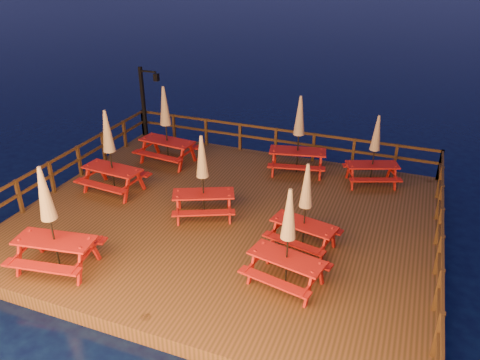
{
  "coord_description": "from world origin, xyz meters",
  "views": [
    {
      "loc": [
        4.72,
        -11.08,
        7.66
      ],
      "look_at": [
        0.18,
        0.6,
        1.34
      ],
      "focal_mm": 35.0,
      "sensor_mm": 36.0,
      "label": 1
    }
  ],
  "objects_px": {
    "picnic_table_0": "(50,218)",
    "picnic_table_2": "(375,149)",
    "lamp_post": "(146,97)",
    "picnic_table_1": "(203,176)"
  },
  "relations": [
    {
      "from": "lamp_post",
      "to": "picnic_table_0",
      "type": "relative_size",
      "value": 1.07
    },
    {
      "from": "picnic_table_0",
      "to": "picnic_table_1",
      "type": "relative_size",
      "value": 1.09
    },
    {
      "from": "lamp_post",
      "to": "picnic_table_0",
      "type": "xyz_separation_m",
      "value": [
        2.44,
        -8.4,
        -0.34
      ]
    },
    {
      "from": "picnic_table_0",
      "to": "picnic_table_2",
      "type": "distance_m",
      "value": 10.07
    },
    {
      "from": "picnic_table_0",
      "to": "picnic_table_2",
      "type": "height_order",
      "value": "picnic_table_0"
    },
    {
      "from": "lamp_post",
      "to": "picnic_table_1",
      "type": "xyz_separation_m",
      "value": [
        4.76,
        -4.81,
        -0.46
      ]
    },
    {
      "from": "picnic_table_2",
      "to": "lamp_post",
      "type": "bearing_deg",
      "value": 153.25
    },
    {
      "from": "picnic_table_2",
      "to": "picnic_table_0",
      "type": "bearing_deg",
      "value": -152.89
    },
    {
      "from": "picnic_table_0",
      "to": "picnic_table_2",
      "type": "relative_size",
      "value": 1.15
    },
    {
      "from": "picnic_table_1",
      "to": "picnic_table_2",
      "type": "height_order",
      "value": "picnic_table_1"
    }
  ]
}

